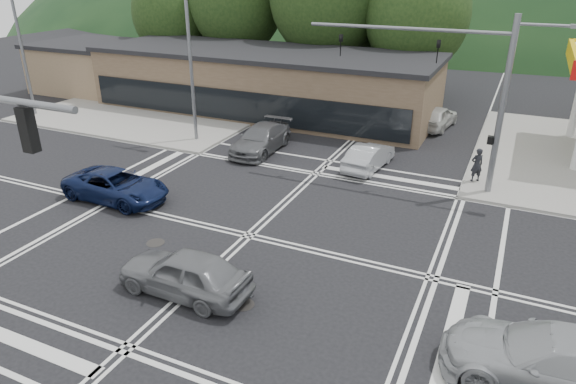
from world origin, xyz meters
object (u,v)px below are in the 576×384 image
at_px(car_silver_east, 558,361).
at_px(pedestrian, 477,165).
at_px(car_queue_b, 437,117).
at_px(car_grey_center, 185,273).
at_px(car_queue_a, 369,156).
at_px(car_blue_west, 116,186).
at_px(car_northbound, 261,139).

xyz_separation_m(car_silver_east, pedestrian, (-3.33, 12.89, 0.16)).
bearing_deg(pedestrian, car_queue_b, -103.11).
bearing_deg(car_silver_east, car_grey_center, -89.78).
bearing_deg(car_queue_b, car_grey_center, 87.44).
height_order(car_grey_center, car_silver_east, car_silver_east).
xyz_separation_m(car_silver_east, car_queue_a, (-8.62, 12.70, -0.16)).
distance_m(car_grey_center, car_queue_b, 22.36).
bearing_deg(car_grey_center, car_queue_a, 171.32).
distance_m(car_blue_west, car_queue_a, 12.57).
height_order(car_grey_center, car_northbound, car_grey_center).
relative_size(car_queue_a, car_queue_b, 0.93).
relative_size(car_silver_east, car_northbound, 1.12).
relative_size(car_silver_east, car_queue_b, 1.31).
bearing_deg(car_queue_b, car_silver_east, 115.49).
distance_m(car_grey_center, pedestrian, 15.36).
xyz_separation_m(car_silver_east, car_queue_b, (-6.66, 21.46, -0.08)).
xyz_separation_m(car_northbound, pedestrian, (11.63, 0.13, 0.25)).
relative_size(car_blue_west, car_grey_center, 1.10).
bearing_deg(car_queue_a, car_blue_west, 49.03).
height_order(car_blue_west, car_northbound, car_northbound).
bearing_deg(car_grey_center, pedestrian, 151.59).
bearing_deg(car_queue_a, pedestrian, -171.49).
relative_size(car_queue_b, car_northbound, 0.86).
relative_size(car_blue_west, pedestrian, 2.96).
distance_m(car_blue_west, car_queue_b, 20.59).
bearing_deg(car_silver_east, car_queue_a, -148.28).
bearing_deg(car_silver_east, car_blue_west, -105.66).
xyz_separation_m(car_queue_a, pedestrian, (5.29, 0.19, 0.32)).
xyz_separation_m(car_blue_west, car_grey_center, (7.03, -4.71, 0.08)).
distance_m(car_queue_b, pedestrian, 9.20).
height_order(car_silver_east, car_northbound, car_silver_east).
height_order(car_blue_west, car_queue_a, car_blue_west).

